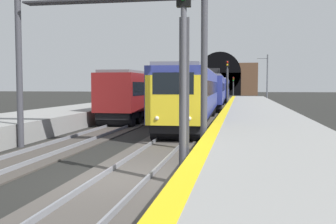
{
  "coord_description": "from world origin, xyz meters",
  "views": [
    {
      "loc": [
        -11.41,
        -3.35,
        2.84
      ],
      "look_at": [
        11.71,
        0.8,
        1.27
      ],
      "focal_mm": 43.07,
      "sensor_mm": 36.0,
      "label": 1
    }
  ],
  "objects_px": {
    "railway_signal_near": "(184,58)",
    "catenary_mast_near": "(267,79)",
    "overhead_signal_gantry": "(107,24)",
    "train_adjacent_platform": "(167,91)",
    "train_main_approaching": "(212,90)",
    "railway_signal_mid": "(227,81)",
    "railway_signal_far": "(233,85)"
  },
  "relations": [
    {
      "from": "railway_signal_near",
      "to": "railway_signal_mid",
      "type": "distance_m",
      "value": 37.23
    },
    {
      "from": "railway_signal_near",
      "to": "overhead_signal_gantry",
      "type": "bearing_deg",
      "value": -144.7
    },
    {
      "from": "railway_signal_near",
      "to": "train_main_approaching",
      "type": "bearing_deg",
      "value": -177.29
    },
    {
      "from": "railway_signal_far",
      "to": "catenary_mast_near",
      "type": "xyz_separation_m",
      "value": [
        -25.45,
        -5.61,
        1.02
      ]
    },
    {
      "from": "railway_signal_near",
      "to": "overhead_signal_gantry",
      "type": "relative_size",
      "value": 0.69
    },
    {
      "from": "railway_signal_near",
      "to": "railway_signal_far",
      "type": "distance_m",
      "value": 78.83
    },
    {
      "from": "railway_signal_near",
      "to": "catenary_mast_near",
      "type": "height_order",
      "value": "catenary_mast_near"
    },
    {
      "from": "train_adjacent_platform",
      "to": "train_main_approaching",
      "type": "bearing_deg",
      "value": -38.91
    },
    {
      "from": "railway_signal_near",
      "to": "railway_signal_mid",
      "type": "bearing_deg",
      "value": -180.0
    },
    {
      "from": "railway_signal_near",
      "to": "railway_signal_far",
      "type": "bearing_deg",
      "value": -180.0
    },
    {
      "from": "train_adjacent_platform",
      "to": "overhead_signal_gantry",
      "type": "height_order",
      "value": "overhead_signal_gantry"
    },
    {
      "from": "train_adjacent_platform",
      "to": "railway_signal_near",
      "type": "relative_size",
      "value": 6.29
    },
    {
      "from": "train_main_approaching",
      "to": "railway_signal_near",
      "type": "relative_size",
      "value": 10.25
    },
    {
      "from": "railway_signal_mid",
      "to": "train_main_approaching",
      "type": "bearing_deg",
      "value": -120.35
    },
    {
      "from": "railway_signal_far",
      "to": "train_main_approaching",
      "type": "bearing_deg",
      "value": -2.56
    },
    {
      "from": "train_main_approaching",
      "to": "train_adjacent_platform",
      "type": "xyz_separation_m",
      "value": [
        -5.47,
        4.67,
        -0.04
      ]
    },
    {
      "from": "train_adjacent_platform",
      "to": "railway_signal_far",
      "type": "relative_size",
      "value": 8.1
    },
    {
      "from": "overhead_signal_gantry",
      "to": "railway_signal_near",
      "type": "bearing_deg",
      "value": -144.7
    },
    {
      "from": "train_main_approaching",
      "to": "overhead_signal_gantry",
      "type": "relative_size",
      "value": 7.1
    },
    {
      "from": "train_main_approaching",
      "to": "catenary_mast_near",
      "type": "relative_size",
      "value": 8.12
    },
    {
      "from": "overhead_signal_gantry",
      "to": "train_main_approaching",
      "type": "bearing_deg",
      "value": -4.12
    },
    {
      "from": "railway_signal_far",
      "to": "catenary_mast_near",
      "type": "height_order",
      "value": "catenary_mast_near"
    },
    {
      "from": "train_adjacent_platform",
      "to": "catenary_mast_near",
      "type": "relative_size",
      "value": 4.99
    },
    {
      "from": "train_adjacent_platform",
      "to": "railway_signal_near",
      "type": "xyz_separation_m",
      "value": [
        -32.82,
        -6.49,
        1.37
      ]
    },
    {
      "from": "railway_signal_mid",
      "to": "catenary_mast_near",
      "type": "bearing_deg",
      "value": 160.85
    },
    {
      "from": "train_adjacent_platform",
      "to": "catenary_mast_near",
      "type": "bearing_deg",
      "value": -28.89
    },
    {
      "from": "train_main_approaching",
      "to": "railway_signal_near",
      "type": "bearing_deg",
      "value": 1.37
    },
    {
      "from": "railway_signal_near",
      "to": "catenary_mast_near",
      "type": "xyz_separation_m",
      "value": [
        53.38,
        -5.61,
        0.28
      ]
    },
    {
      "from": "train_adjacent_platform",
      "to": "railway_signal_far",
      "type": "height_order",
      "value": "train_adjacent_platform"
    },
    {
      "from": "railway_signal_near",
      "to": "catenary_mast_near",
      "type": "distance_m",
      "value": 53.67
    },
    {
      "from": "railway_signal_near",
      "to": "overhead_signal_gantry",
      "type": "height_order",
      "value": "overhead_signal_gantry"
    },
    {
      "from": "railway_signal_far",
      "to": "catenary_mast_near",
      "type": "bearing_deg",
      "value": 12.42
    }
  ]
}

